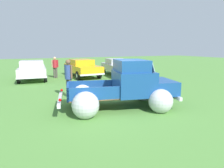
{
  "coord_description": "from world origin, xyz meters",
  "views": [
    {
      "loc": [
        -3.37,
        -6.93,
        2.4
      ],
      "look_at": [
        0.0,
        0.52,
        0.88
      ],
      "focal_mm": 31.57,
      "sensor_mm": 36.0,
      "label": 1
    }
  ],
  "objects_px": {
    "show_car_1": "(82,67)",
    "show_car_2": "(117,66)",
    "spectator_0": "(55,66)",
    "spectator_1": "(69,76)",
    "show_car_0": "(32,69)",
    "vintage_pickup_truck": "(127,89)"
  },
  "relations": [
    {
      "from": "show_car_0",
      "to": "spectator_0",
      "type": "relative_size",
      "value": 2.59
    },
    {
      "from": "show_car_1",
      "to": "spectator_1",
      "type": "distance_m",
      "value": 6.88
    },
    {
      "from": "vintage_pickup_truck",
      "to": "spectator_0",
      "type": "distance_m",
      "value": 9.36
    },
    {
      "from": "show_car_0",
      "to": "spectator_0",
      "type": "xyz_separation_m",
      "value": [
        1.71,
        0.25,
        0.17
      ]
    },
    {
      "from": "show_car_1",
      "to": "spectator_0",
      "type": "xyz_separation_m",
      "value": [
        -2.13,
        0.26,
        0.17
      ]
    },
    {
      "from": "show_car_1",
      "to": "show_car_2",
      "type": "height_order",
      "value": "same"
    },
    {
      "from": "show_car_2",
      "to": "show_car_0",
      "type": "bearing_deg",
      "value": -86.75
    },
    {
      "from": "show_car_1",
      "to": "spectator_0",
      "type": "height_order",
      "value": "spectator_0"
    },
    {
      "from": "show_car_1",
      "to": "show_car_2",
      "type": "xyz_separation_m",
      "value": [
        2.99,
        -0.43,
        -0.0
      ]
    },
    {
      "from": "vintage_pickup_truck",
      "to": "show_car_2",
      "type": "bearing_deg",
      "value": 78.97
    },
    {
      "from": "spectator_1",
      "to": "show_car_0",
      "type": "bearing_deg",
      "value": -105.88
    },
    {
      "from": "show_car_1",
      "to": "spectator_0",
      "type": "bearing_deg",
      "value": -100.6
    },
    {
      "from": "spectator_0",
      "to": "spectator_1",
      "type": "height_order",
      "value": "spectator_1"
    },
    {
      "from": "show_car_2",
      "to": "spectator_1",
      "type": "bearing_deg",
      "value": -35.53
    },
    {
      "from": "vintage_pickup_truck",
      "to": "show_car_1",
      "type": "bearing_deg",
      "value": 97.85
    },
    {
      "from": "show_car_1",
      "to": "spectator_0",
      "type": "distance_m",
      "value": 2.16
    },
    {
      "from": "show_car_2",
      "to": "show_car_1",
      "type": "bearing_deg",
      "value": -91.24
    },
    {
      "from": "show_car_2",
      "to": "spectator_0",
      "type": "distance_m",
      "value": 5.17
    },
    {
      "from": "show_car_0",
      "to": "show_car_2",
      "type": "xyz_separation_m",
      "value": [
        6.84,
        -0.44,
        0.0
      ]
    },
    {
      "from": "show_car_2",
      "to": "spectator_0",
      "type": "bearing_deg",
      "value": -90.76
    },
    {
      "from": "show_car_0",
      "to": "vintage_pickup_truck",
      "type": "bearing_deg",
      "value": 23.11
    },
    {
      "from": "show_car_0",
      "to": "show_car_1",
      "type": "relative_size",
      "value": 0.93
    }
  ]
}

